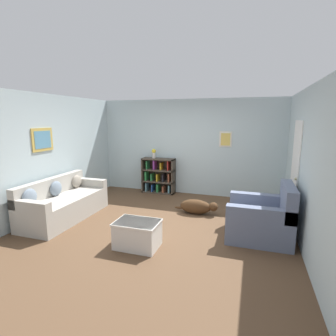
{
  "coord_description": "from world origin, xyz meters",
  "views": [
    {
      "loc": [
        1.68,
        -4.78,
        2.08
      ],
      "look_at": [
        0.0,
        0.4,
        1.05
      ],
      "focal_mm": 28.0,
      "sensor_mm": 36.0,
      "label": 1
    }
  ],
  "objects_px": {
    "coffee_table": "(137,233)",
    "dog": "(197,207)",
    "bookshelf": "(159,176)",
    "vase": "(154,153)",
    "couch": "(63,203)",
    "recliner_chair": "(263,219)"
  },
  "relations": [
    {
      "from": "recliner_chair",
      "to": "dog",
      "type": "distance_m",
      "value": 1.57
    },
    {
      "from": "bookshelf",
      "to": "vase",
      "type": "height_order",
      "value": "vase"
    },
    {
      "from": "coffee_table",
      "to": "dog",
      "type": "height_order",
      "value": "coffee_table"
    },
    {
      "from": "couch",
      "to": "vase",
      "type": "distance_m",
      "value": 2.81
    },
    {
      "from": "dog",
      "to": "vase",
      "type": "relative_size",
      "value": 3.81
    },
    {
      "from": "bookshelf",
      "to": "dog",
      "type": "relative_size",
      "value": 1.0
    },
    {
      "from": "coffee_table",
      "to": "bookshelf",
      "type": "bearing_deg",
      "value": 103.84
    },
    {
      "from": "bookshelf",
      "to": "couch",
      "type": "bearing_deg",
      "value": -116.59
    },
    {
      "from": "dog",
      "to": "vase",
      "type": "height_order",
      "value": "vase"
    },
    {
      "from": "couch",
      "to": "dog",
      "type": "bearing_deg",
      "value": 22.96
    },
    {
      "from": "recliner_chair",
      "to": "couch",
      "type": "bearing_deg",
      "value": -175.58
    },
    {
      "from": "coffee_table",
      "to": "dog",
      "type": "relative_size",
      "value": 0.72
    },
    {
      "from": "couch",
      "to": "bookshelf",
      "type": "height_order",
      "value": "bookshelf"
    },
    {
      "from": "coffee_table",
      "to": "vase",
      "type": "distance_m",
      "value": 3.4
    },
    {
      "from": "bookshelf",
      "to": "vase",
      "type": "xyz_separation_m",
      "value": [
        -0.13,
        -0.02,
        0.66
      ]
    },
    {
      "from": "couch",
      "to": "vase",
      "type": "bearing_deg",
      "value": 65.7
    },
    {
      "from": "couch",
      "to": "recliner_chair",
      "type": "xyz_separation_m",
      "value": [
        3.97,
        0.31,
        0.02
      ]
    },
    {
      "from": "vase",
      "to": "coffee_table",
      "type": "bearing_deg",
      "value": -73.86
    },
    {
      "from": "recliner_chair",
      "to": "dog",
      "type": "bearing_deg",
      "value": 148.65
    },
    {
      "from": "recliner_chair",
      "to": "dog",
      "type": "relative_size",
      "value": 1.09
    },
    {
      "from": "bookshelf",
      "to": "coffee_table",
      "type": "distance_m",
      "value": 3.27
    },
    {
      "from": "dog",
      "to": "vase",
      "type": "distance_m",
      "value": 2.25
    }
  ]
}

